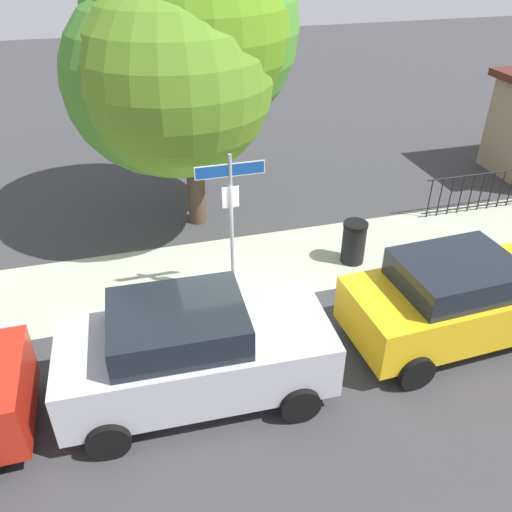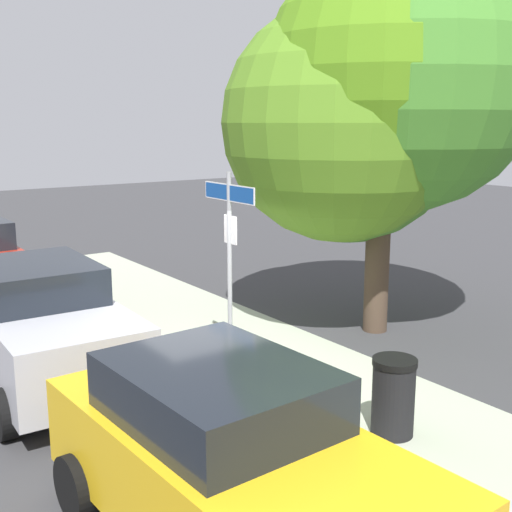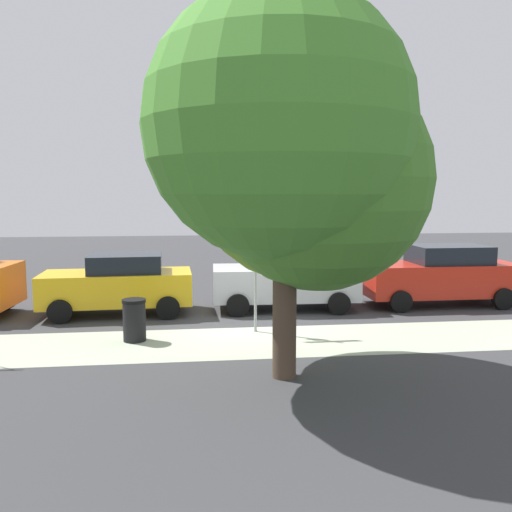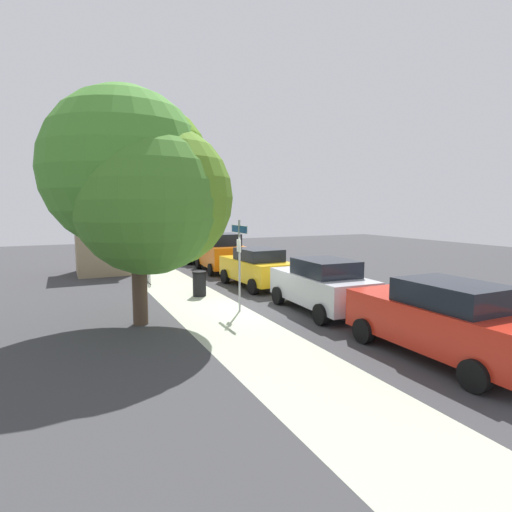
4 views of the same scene
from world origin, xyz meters
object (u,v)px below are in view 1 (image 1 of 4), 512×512
trash_bin (354,242)px  car_silver (194,352)px  car_yellow (460,298)px  street_sign (231,202)px  shade_tree (181,52)px

trash_bin → car_silver: bearing=-143.9°
car_silver → car_yellow: car_silver is taller
street_sign → shade_tree: shade_tree is taller
street_sign → trash_bin: (2.88, 0.50, -1.62)m
street_sign → car_yellow: street_sign is taller
trash_bin → shade_tree: bearing=140.4°
car_yellow → trash_bin: bearing=101.7°
car_silver → car_yellow: (4.80, 0.13, -0.03)m
shade_tree → street_sign: bearing=-84.6°
shade_tree → trash_bin: shade_tree is taller
shade_tree → car_yellow: bearing=-54.5°
shade_tree → car_silver: (-0.90, -5.60, -3.26)m
trash_bin → street_sign: bearing=-170.2°
car_yellow → trash_bin: car_yellow is taller
shade_tree → trash_bin: bearing=-39.6°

